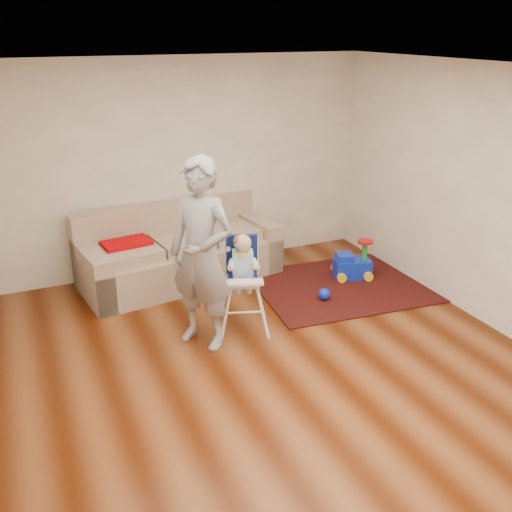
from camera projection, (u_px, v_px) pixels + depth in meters
name	position (u px, v px, depth m)	size (l,w,h in m)	color
ground	(273.00, 368.00, 5.42)	(5.50, 5.50, 0.00)	#441804
room_envelope	(250.00, 162.00, 5.16)	(5.04, 5.52, 2.72)	beige
sofa	(180.00, 245.00, 7.11)	(2.57, 1.33, 0.95)	tan
side_table	(109.00, 277.00, 6.77)	(0.49, 0.49, 0.49)	black
area_rug	(345.00, 285.00, 7.11)	(2.17, 1.62, 0.02)	black
ride_on_toy	(353.00, 259.00, 7.25)	(0.45, 0.32, 0.50)	#102BC5
toy_ball	(324.00, 294.00, 6.70)	(0.14, 0.14, 0.14)	#102BC5
high_chair	(243.00, 284.00, 5.94)	(0.63, 0.63, 1.07)	white
adult	(201.00, 255.00, 5.51)	(0.70, 0.46, 1.92)	gray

